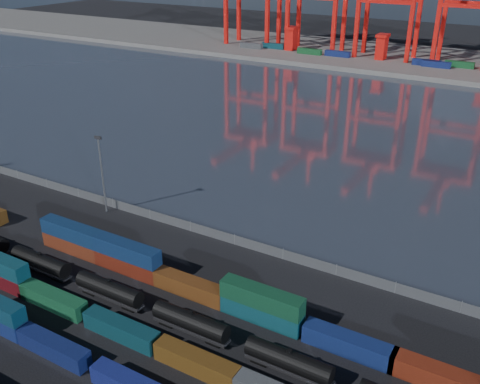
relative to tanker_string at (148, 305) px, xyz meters
The scene contains 11 objects.
ground 4.09m from the tanker_string, 82.69° to the right, with size 700.00×700.00×0.00m, color black.
harbor_water 101.43m from the tanker_string, 89.74° to the left, with size 700.00×700.00×0.00m, color #2A313D.
far_quay 206.41m from the tanker_string, 89.87° to the left, with size 700.00×70.00×2.00m, color #514F4C.
container_row_south 13.50m from the tanker_string, 102.87° to the right, with size 139.69×2.40×5.12m.
container_row_mid 11.54m from the tanker_string, 150.20° to the right, with size 140.46×2.51×5.34m.
container_row_north 7.88m from the tanker_string, 73.96° to the left, with size 129.17×2.63×5.61m.
tanker_string is the anchor object (origin of this frame).
waterfront_fence 24.43m from the tanker_string, 88.92° to the left, with size 160.12×0.12×2.20m.
yard_light_mast 37.81m from the tanker_string, 142.81° to the left, with size 1.60×0.40×16.60m.
quay_containers 192.17m from the tanker_string, 93.14° to the left, with size 172.58×10.99×2.60m.
straddle_carriers 196.51m from the tanker_string, 90.60° to the left, with size 140.00×7.00×11.10m.
Camera 1 is at (44.22, -45.55, 51.40)m, focal length 40.00 mm.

